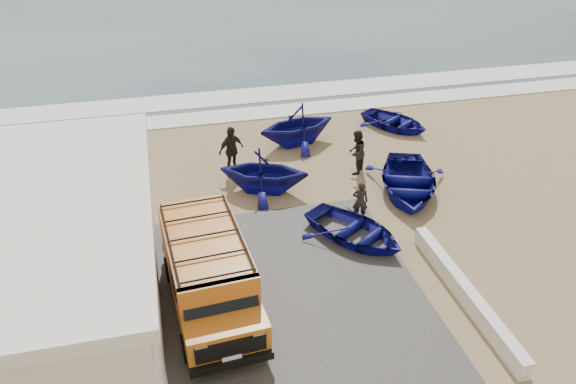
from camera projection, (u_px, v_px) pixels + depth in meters
ground at (272, 263)px, 17.65m from camera, size 160.00×160.00×0.00m
slab at (217, 316)px, 15.56m from camera, size 12.00×10.00×0.05m
surf_line at (220, 117)px, 27.66m from camera, size 180.00×1.60×0.06m
surf_wash at (214, 99)px, 29.76m from camera, size 180.00×2.20×0.04m
parapet at (465, 293)px, 16.02m from camera, size 0.35×6.00×0.55m
van at (208, 271)px, 15.40m from camera, size 2.44×5.39×2.26m
boat_near_left at (354, 231)px, 18.55m from camera, size 4.16×4.44×0.75m
boat_near_right at (408, 182)px, 21.21m from camera, size 4.44×5.20×0.91m
boat_mid_left at (264, 171)px, 21.02m from camera, size 4.18×3.92×1.76m
boat_far_left at (297, 125)px, 24.60m from camera, size 4.20×3.85×1.87m
boat_far_right at (395, 121)px, 26.37m from camera, size 3.85×4.12×0.69m
fisherman_front at (360, 201)px, 19.42m from camera, size 0.63×0.50×1.51m
fisherman_middle at (356, 152)px, 22.32m from camera, size 1.09×1.12×1.83m
fisherman_back at (231, 150)px, 22.30m from camera, size 1.26×0.97×1.99m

